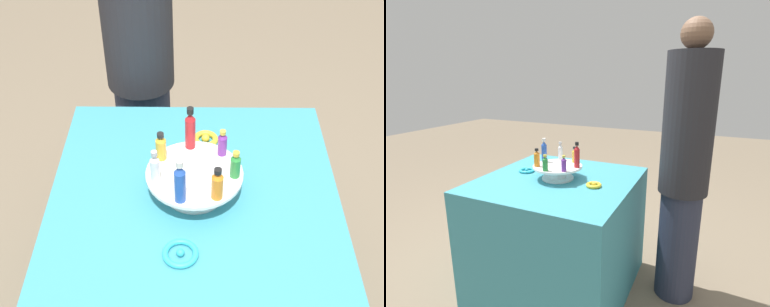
% 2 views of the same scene
% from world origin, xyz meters
% --- Properties ---
extents(party_table, '(0.91, 0.91, 0.74)m').
position_xyz_m(party_table, '(0.00, 0.00, 0.37)').
color(party_table, teal).
rests_on(party_table, ground_plane).
extents(display_stand, '(0.30, 0.30, 0.08)m').
position_xyz_m(display_stand, '(0.00, 0.00, 0.79)').
color(display_stand, white).
rests_on(display_stand, party_table).
extents(bottle_gold, '(0.03, 0.03, 0.10)m').
position_xyz_m(bottle_gold, '(0.06, 0.10, 0.87)').
color(bottle_gold, gold).
rests_on(bottle_gold, display_stand).
extents(bottle_clear, '(0.03, 0.03, 0.12)m').
position_xyz_m(bottle_clear, '(-0.04, 0.12, 0.88)').
color(bottle_clear, silver).
rests_on(bottle_clear, display_stand).
extents(bottle_blue, '(0.03, 0.03, 0.15)m').
position_xyz_m(bottle_blue, '(-0.12, 0.04, 0.89)').
color(bottle_blue, '#234CAD').
rests_on(bottle_blue, display_stand).
extents(bottle_orange, '(0.03, 0.03, 0.11)m').
position_xyz_m(bottle_orange, '(-0.10, -0.07, 0.87)').
color(bottle_orange, orange).
rests_on(bottle_orange, display_stand).
extents(bottle_green, '(0.03, 0.03, 0.09)m').
position_xyz_m(bottle_green, '(-0.01, -0.12, 0.87)').
color(bottle_green, '#288438').
rests_on(bottle_green, display_stand).
extents(bottle_purple, '(0.03, 0.03, 0.09)m').
position_xyz_m(bottle_purple, '(0.09, -0.09, 0.87)').
color(bottle_purple, '#702D93').
rests_on(bottle_purple, display_stand).
extents(bottle_red, '(0.03, 0.03, 0.15)m').
position_xyz_m(bottle_red, '(0.12, 0.01, 0.89)').
color(bottle_red, '#B21E23').
rests_on(bottle_red, display_stand).
extents(ribbon_bow_gold, '(0.09, 0.09, 0.03)m').
position_xyz_m(ribbon_bow_gold, '(0.25, -0.04, 0.75)').
color(ribbon_bow_gold, gold).
rests_on(ribbon_bow_gold, party_table).
extents(ribbon_bow_teal, '(0.10, 0.10, 0.02)m').
position_xyz_m(ribbon_bow_teal, '(-0.25, 0.04, 0.75)').
color(ribbon_bow_teal, '#2DB7CC').
rests_on(ribbon_bow_teal, party_table).
extents(person_figure, '(0.28, 0.28, 1.64)m').
position_xyz_m(person_figure, '(0.70, 0.23, 0.83)').
color(person_figure, '#282D42').
rests_on(person_figure, ground_plane).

